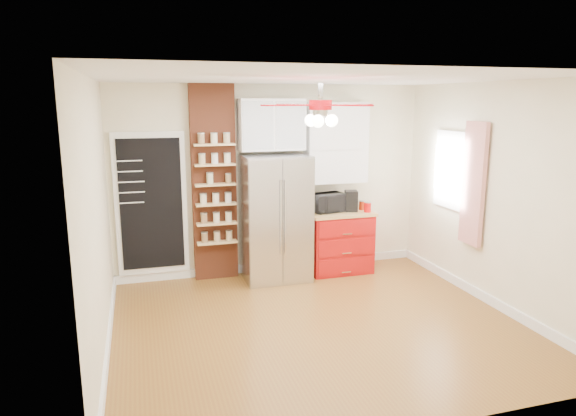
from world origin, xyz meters
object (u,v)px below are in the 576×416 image
object	(u,v)px
red_cabinet	(338,241)
ceiling_fan	(320,106)
toaster_oven	(328,203)
canister_left	(368,207)
fridge	(275,218)
coffee_maker	(351,201)
pantry_jar_oats	(210,179)

from	to	relation	value
red_cabinet	ceiling_fan	bearing A→B (deg)	-118.71
red_cabinet	toaster_oven	world-z (taller)	toaster_oven
canister_left	fridge	bearing A→B (deg)	174.94
red_cabinet	coffee_maker	size ratio (longest dim) A/B	3.15
red_cabinet	ceiling_fan	world-z (taller)	ceiling_fan
toaster_oven	pantry_jar_oats	size ratio (longest dim) A/B	3.32
ceiling_fan	pantry_jar_oats	world-z (taller)	ceiling_fan
canister_left	pantry_jar_oats	xyz separation A→B (m)	(-2.21, 0.26, 0.47)
red_cabinet	canister_left	size ratio (longest dim) A/B	6.72
red_cabinet	pantry_jar_oats	world-z (taller)	pantry_jar_oats
red_cabinet	toaster_oven	size ratio (longest dim) A/B	1.96
coffee_maker	canister_left	xyz separation A→B (m)	(0.20, -0.14, -0.08)
ceiling_fan	toaster_oven	bearing A→B (deg)	66.24
fridge	pantry_jar_oats	xyz separation A→B (m)	(-0.87, 0.14, 0.57)
fridge	toaster_oven	xyz separation A→B (m)	(0.80, 0.07, 0.16)
fridge	ceiling_fan	world-z (taller)	ceiling_fan
fridge	ceiling_fan	bearing A→B (deg)	-88.24
ceiling_fan	pantry_jar_oats	bearing A→B (deg)	117.59
canister_left	toaster_oven	bearing A→B (deg)	160.54
ceiling_fan	canister_left	bearing A→B (deg)	49.52
fridge	red_cabinet	xyz separation A→B (m)	(0.97, 0.05, -0.42)
toaster_oven	pantry_jar_oats	world-z (taller)	pantry_jar_oats
canister_left	coffee_maker	bearing A→B (deg)	144.32
ceiling_fan	coffee_maker	distance (m)	2.41
coffee_maker	canister_left	distance (m)	0.26
fridge	red_cabinet	distance (m)	1.06
ceiling_fan	coffee_maker	xyz separation A→B (m)	(1.09, 1.65, -1.37)
canister_left	pantry_jar_oats	size ratio (longest dim) A/B	0.97
toaster_oven	pantry_jar_oats	xyz separation A→B (m)	(-1.67, 0.06, 0.41)
toaster_oven	canister_left	distance (m)	0.58
fridge	coffee_maker	world-z (taller)	fridge
fridge	toaster_oven	world-z (taller)	fridge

